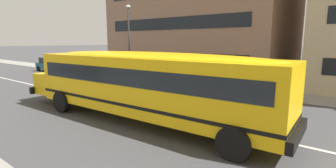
% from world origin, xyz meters
% --- Properties ---
extents(ground_plane, '(400.00, 400.00, 0.00)m').
position_xyz_m(ground_plane, '(0.00, 0.00, 0.00)').
color(ground_plane, '#424244').
extents(sidewalk_far, '(120.00, 3.00, 0.01)m').
position_xyz_m(sidewalk_far, '(0.00, 8.13, 0.01)').
color(sidewalk_far, gray).
rests_on(sidewalk_far, ground_plane).
extents(lane_centreline, '(110.00, 0.16, 0.01)m').
position_xyz_m(lane_centreline, '(0.00, 0.00, 0.00)').
color(lane_centreline, silver).
rests_on(lane_centreline, ground_plane).
extents(school_bus, '(13.83, 3.36, 3.07)m').
position_xyz_m(school_bus, '(-2.57, -1.27, 1.82)').
color(school_bus, yellow).
rests_on(school_bus, ground_plane).
extents(parked_car_teal_under_tree, '(3.98, 2.03, 1.64)m').
position_xyz_m(parked_car_teal_under_tree, '(-23.97, 5.67, 0.84)').
color(parked_car_teal_under_tree, '#195B66').
rests_on(parked_car_teal_under_tree, ground_plane).
extents(street_lamp, '(0.44, 0.44, 6.80)m').
position_xyz_m(street_lamp, '(-12.51, 7.43, 4.31)').
color(street_lamp, '#38383D').
rests_on(street_lamp, ground_plane).
extents(apartment_block_far_left, '(18.07, 11.71, 13.30)m').
position_xyz_m(apartment_block_far_left, '(-9.36, 15.47, 6.65)').
color(apartment_block_far_left, '#93705B').
rests_on(apartment_block_far_left, ground_plane).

